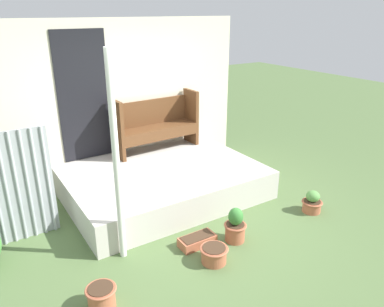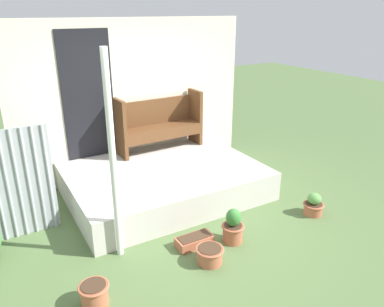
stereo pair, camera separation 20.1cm
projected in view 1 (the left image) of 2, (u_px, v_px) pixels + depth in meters
name	position (u px, v px, depth m)	size (l,w,h in m)	color
ground_plane	(194.00, 227.00, 4.99)	(24.00, 24.00, 0.00)	#516B3D
porch_slab	(163.00, 182.00, 5.78)	(2.85, 2.09, 0.44)	beige
house_wall	(128.00, 100.00, 6.22)	(4.05, 0.08, 2.60)	beige
support_post	(116.00, 162.00, 3.99)	(0.08, 0.08, 2.38)	white
bench	(156.00, 122.00, 6.33)	(1.49, 0.45, 0.96)	brown
flower_pot_left	(101.00, 297.00, 3.60)	(0.30, 0.30, 0.24)	#B26042
flower_pot_middle	(214.00, 254.00, 4.26)	(0.33, 0.33, 0.20)	#B26042
flower_pot_right	(235.00, 227.00, 4.63)	(0.29, 0.29, 0.45)	#B26042
flower_pot_far_right	(312.00, 203.00, 5.32)	(0.30, 0.30, 0.32)	#B26042
planter_box_rect	(197.00, 241.00, 4.59)	(0.46, 0.22, 0.13)	#B26042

